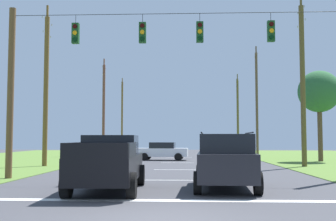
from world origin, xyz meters
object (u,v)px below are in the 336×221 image
(overhead_signal_span, at_px, (175,81))
(tree_roadside_right, at_px, (319,92))
(utility_pole_far_right, at_px, (257,102))
(utility_pole_mid_right, at_px, (303,82))
(pickup_truck, at_px, (109,163))
(utility_pole_distant_right, at_px, (104,107))
(utility_pole_far_left, at_px, (46,87))
(utility_pole_distant_left, at_px, (122,114))
(suv_black, at_px, (225,160))
(utility_pole_near_left, at_px, (238,114))
(distant_car_crossing_white, at_px, (162,151))

(overhead_signal_span, distance_m, tree_roadside_right, 18.81)
(utility_pole_far_right, bearing_deg, utility_pole_mid_right, -89.19)
(pickup_truck, relative_size, utility_pole_distant_right, 0.52)
(utility_pole_far_left, bearing_deg, utility_pole_distant_left, 90.09)
(overhead_signal_span, bearing_deg, suv_black, -60.16)
(utility_pole_far_left, bearing_deg, utility_pole_far_right, 44.30)
(overhead_signal_span, distance_m, utility_pole_distant_left, 42.96)
(utility_pole_mid_right, relative_size, utility_pole_distant_left, 1.03)
(utility_pole_far_left, xyz_separation_m, tree_roadside_right, (20.10, 6.55, 0.30))
(utility_pole_mid_right, xyz_separation_m, utility_pole_distant_right, (-16.62, 17.24, -0.33))
(pickup_truck, bearing_deg, overhead_signal_span, 61.09)
(overhead_signal_span, relative_size, utility_pole_distant_right, 1.46)
(utility_pole_far_left, distance_m, utility_pole_distant_left, 33.56)
(utility_pole_near_left, xyz_separation_m, utility_pole_far_left, (-16.85, -32.67, -0.11))
(utility_pole_near_left, bearing_deg, tree_roadside_right, -82.91)
(suv_black, relative_size, utility_pole_far_right, 0.42)
(suv_black, xyz_separation_m, utility_pole_distant_right, (-10.36, 29.31, 4.18))
(utility_pole_near_left, bearing_deg, distant_car_crossing_white, -111.33)
(utility_pole_near_left, distance_m, utility_pole_distant_right, 22.40)
(utility_pole_mid_right, relative_size, utility_pole_distant_right, 1.06)
(pickup_truck, distance_m, utility_pole_distant_left, 46.75)
(pickup_truck, height_order, suv_black, suv_black)
(distant_car_crossing_white, height_order, utility_pole_near_left, utility_pole_near_left)
(suv_black, xyz_separation_m, utility_pole_distant_left, (-10.82, 45.40, 4.42))
(pickup_truck, distance_m, utility_pole_far_left, 14.77)
(pickup_truck, relative_size, utility_pole_far_left, 0.50)
(utility_pole_distant_left, bearing_deg, utility_pole_near_left, -3.00)
(pickup_truck, distance_m, utility_pole_near_left, 46.52)
(utility_pole_near_left, distance_m, utility_pole_far_left, 36.76)
(distant_car_crossing_white, distance_m, tree_roadside_right, 13.74)
(utility_pole_far_right, distance_m, tree_roadside_right, 10.38)
(suv_black, relative_size, tree_roadside_right, 0.67)
(distant_car_crossing_white, xyz_separation_m, utility_pole_mid_right, (9.68, -8.10, 4.77))
(utility_pole_far_left, bearing_deg, suv_black, -47.71)
(utility_pole_mid_right, xyz_separation_m, utility_pole_distant_left, (-17.08, 33.34, -0.09))
(pickup_truck, xyz_separation_m, tree_roadside_right, (13.50, 19.04, 4.61))
(utility_pole_near_left, bearing_deg, utility_pole_mid_right, -89.70)
(utility_pole_near_left, height_order, tree_roadside_right, utility_pole_near_left)
(overhead_signal_span, bearing_deg, distant_car_crossing_white, 95.04)
(utility_pole_distant_left, bearing_deg, overhead_signal_span, -78.06)
(utility_pole_near_left, relative_size, utility_pole_distant_left, 1.03)
(overhead_signal_span, distance_m, suv_black, 5.18)
(overhead_signal_span, distance_m, pickup_truck, 5.78)
(suv_black, bearing_deg, distant_car_crossing_white, 99.63)
(overhead_signal_span, xyz_separation_m, utility_pole_distant_right, (-8.42, 25.93, 0.77))
(utility_pole_far_right, distance_m, utility_pole_distant_right, 16.43)
(distant_car_crossing_white, relative_size, utility_pole_distant_right, 0.42)
(pickup_truck, bearing_deg, utility_pole_mid_right, 50.66)
(pickup_truck, xyz_separation_m, utility_pole_distant_right, (-6.19, 29.96, 4.27))
(pickup_truck, height_order, utility_pole_far_right, utility_pole_far_right)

